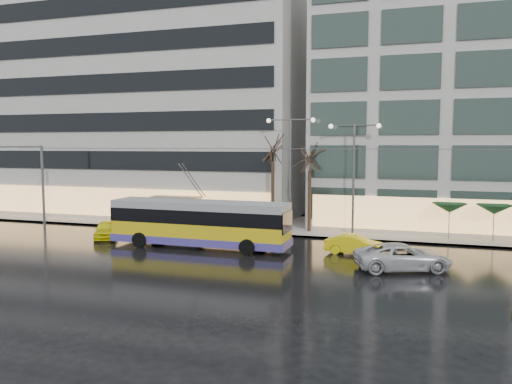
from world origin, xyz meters
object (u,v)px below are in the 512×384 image
at_px(trolleybus, 199,225).
at_px(street_lamp_near, 290,158).
at_px(taxi_a, 106,229).
at_px(bus_shelter, 173,204).

height_order(trolleybus, street_lamp_near, street_lamp_near).
bearing_deg(street_lamp_near, taxi_a, -153.09).
xyz_separation_m(bus_shelter, street_lamp_near, (10.38, 0.11, 4.03)).
bearing_deg(bus_shelter, street_lamp_near, 0.63).
height_order(trolleybus, bus_shelter, trolleybus).
relative_size(trolleybus, street_lamp_near, 1.40).
bearing_deg(bus_shelter, trolleybus, -51.95).
bearing_deg(bus_shelter, taxi_a, -110.53).
bearing_deg(trolleybus, taxi_a, 173.04).
bearing_deg(taxi_a, bus_shelter, 41.24).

